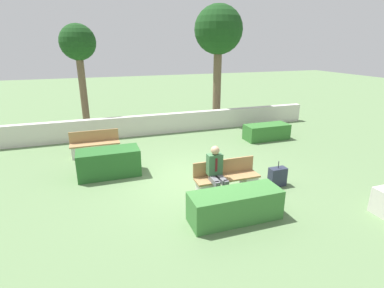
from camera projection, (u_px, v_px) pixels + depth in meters
name	position (u px, v px, depth m)	size (l,w,h in m)	color
ground_plane	(192.00, 179.00, 8.79)	(60.00, 60.00, 0.00)	#607F51
perimeter_wall	(155.00, 124.00, 13.06)	(14.85, 0.30, 0.86)	beige
bench_front	(227.00, 181.00, 7.89)	(1.74, 0.48, 0.86)	#A37A4C
bench_left_side	(95.00, 147.00, 10.54)	(1.68, 0.49, 0.86)	#A37A4C
person_seated_man	(216.00, 170.00, 7.53)	(0.38, 0.63, 1.35)	slate
hedge_block_near_left	(235.00, 205.00, 6.67)	(2.08, 0.73, 0.69)	#3D7A38
hedge_block_near_right	(109.00, 163.00, 8.91)	(1.80, 0.82, 0.81)	#286028
hedge_block_mid_left	(266.00, 132.00, 12.34)	(1.83, 0.77, 0.63)	#33702D
suitcase	(277.00, 177.00, 8.30)	(0.48, 0.25, 0.73)	#282D42
tree_leftmost	(78.00, 47.00, 12.68)	(1.51, 1.51, 4.59)	brown
tree_center_left	(218.00, 32.00, 14.02)	(2.27, 2.27, 5.54)	brown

